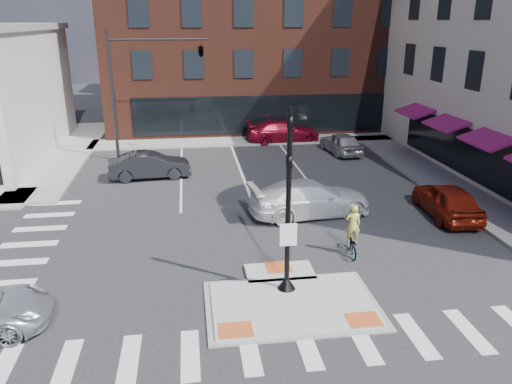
{
  "coord_description": "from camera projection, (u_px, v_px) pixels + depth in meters",
  "views": [
    {
      "loc": [
        -2.98,
        -13.84,
        8.51
      ],
      "look_at": [
        -0.41,
        4.8,
        2.0
      ],
      "focal_mm": 35.0,
      "sensor_mm": 36.0,
      "label": 1
    }
  ],
  "objects": [
    {
      "name": "mast_arm_signal",
      "position": [
        177.0,
        60.0,
        30.5
      ],
      "size": [
        6.1,
        2.24,
        8.0
      ],
      "color": "black",
      "rests_on": "ground"
    },
    {
      "name": "building_far_right",
      "position": [
        276.0,
        40.0,
        65.88
      ],
      "size": [
        12.0,
        12.0,
        12.0
      ],
      "primitive_type": "cube",
      "color": "brown",
      "rests_on": "ground"
    },
    {
      "name": "sidewalk_e",
      "position": [
        449.0,
        185.0,
        26.86
      ],
      "size": [
        3.0,
        24.0,
        0.15
      ],
      "primitive_type": "cube",
      "color": "gray",
      "rests_on": "ground"
    },
    {
      "name": "red_sedan",
      "position": [
        447.0,
        200.0,
        22.59
      ],
      "size": [
        2.13,
        4.67,
        1.55
      ],
      "primitive_type": "imported",
      "rotation": [
        0.0,
        0.0,
        3.08
      ],
      "color": "maroon",
      "rests_on": "ground"
    },
    {
      "name": "bg_car_silver",
      "position": [
        341.0,
        143.0,
        33.34
      ],
      "size": [
        2.23,
        4.4,
        1.44
      ],
      "primitive_type": "imported",
      "rotation": [
        0.0,
        0.0,
        3.27
      ],
      "color": "#AAADB1",
      "rests_on": "ground"
    },
    {
      "name": "sidewalk_n",
      "position": [
        270.0,
        140.0,
        37.09
      ],
      "size": [
        26.0,
        3.0,
        0.15
      ],
      "primitive_type": "cube",
      "color": "gray",
      "rests_on": "ground"
    },
    {
      "name": "building_far_left",
      "position": [
        177.0,
        49.0,
        62.66
      ],
      "size": [
        10.0,
        12.0,
        10.0
      ],
      "primitive_type": "cube",
      "color": "slate",
      "rests_on": "ground"
    },
    {
      "name": "cyclist",
      "position": [
        352.0,
        238.0,
        18.91
      ],
      "size": [
        0.74,
        1.61,
        2.01
      ],
      "rotation": [
        0.0,
        0.0,
        3.01
      ],
      "color": "#3F3F44",
      "rests_on": "ground"
    },
    {
      "name": "ground",
      "position": [
        289.0,
        298.0,
        16.13
      ],
      "size": [
        120.0,
        120.0,
        0.0
      ],
      "primitive_type": "plane",
      "color": "#28282B",
      "rests_on": "ground"
    },
    {
      "name": "building_n",
      "position": [
        252.0,
        28.0,
        43.91
      ],
      "size": [
        24.4,
        18.4,
        15.5
      ],
      "color": "#512319",
      "rests_on": "ground"
    },
    {
      "name": "bg_car_dark",
      "position": [
        150.0,
        165.0,
        28.11
      ],
      "size": [
        4.65,
        1.99,
        1.49
      ],
      "primitive_type": "imported",
      "rotation": [
        0.0,
        0.0,
        1.66
      ],
      "color": "#25252A",
      "rests_on": "ground"
    },
    {
      "name": "white_pickup",
      "position": [
        310.0,
        198.0,
        22.72
      ],
      "size": [
        5.84,
        2.99,
        1.62
      ],
      "primitive_type": "imported",
      "rotation": [
        0.0,
        0.0,
        1.7
      ],
      "color": "silver",
      "rests_on": "ground"
    },
    {
      "name": "bg_car_red",
      "position": [
        283.0,
        131.0,
        36.5
      ],
      "size": [
        5.48,
        2.42,
        1.56
      ],
      "primitive_type": "imported",
      "rotation": [
        0.0,
        0.0,
        1.61
      ],
      "color": "maroon",
      "rests_on": "ground"
    },
    {
      "name": "refuge_island",
      "position": [
        290.0,
        301.0,
        15.87
      ],
      "size": [
        5.4,
        4.65,
        0.13
      ],
      "color": "gray",
      "rests_on": "ground"
    },
    {
      "name": "signal_pole",
      "position": [
        288.0,
        226.0,
        15.73
      ],
      "size": [
        0.6,
        0.6,
        5.98
      ],
      "color": "black",
      "rests_on": "refuge_island"
    }
  ]
}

